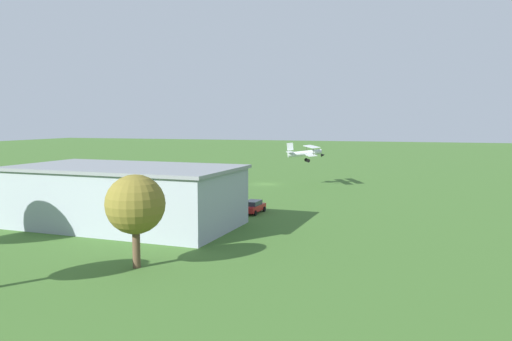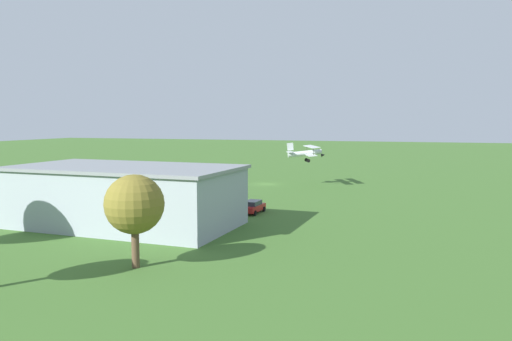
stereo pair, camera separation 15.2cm
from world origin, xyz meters
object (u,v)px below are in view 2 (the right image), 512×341
object	(u,v)px
person_by_parked_cars	(205,200)
tree_behind_hangar_left	(134,205)
person_watching_takeoff	(165,197)
person_crossing_taxiway	(243,202)
car_red	(253,207)
hangar	(125,196)
car_orange	(42,196)
car_blue	(89,197)
biplane	(306,152)

from	to	relation	value
person_by_parked_cars	tree_behind_hangar_left	size ratio (longest dim) A/B	0.21
person_watching_takeoff	tree_behind_hangar_left	xyz separation A→B (m)	(-12.67, 28.54, 4.20)
person_crossing_taxiway	car_red	bearing A→B (deg)	130.44
hangar	car_orange	size ratio (longest dim) A/B	5.50
hangar	car_blue	world-z (taller)	hangar
hangar	person_crossing_taxiway	distance (m)	16.74
car_red	tree_behind_hangar_left	distance (m)	25.47
biplane	person_watching_takeoff	world-z (taller)	biplane
tree_behind_hangar_left	hangar	bearing A→B (deg)	-55.03
biplane	car_orange	bearing A→B (deg)	42.74
person_by_parked_cars	tree_behind_hangar_left	bearing A→B (deg)	102.91
hangar	person_crossing_taxiway	size ratio (longest dim) A/B	15.34
person_crossing_taxiway	tree_behind_hangar_left	bearing A→B (deg)	91.67
biplane	person_by_parked_cars	bearing A→B (deg)	70.77
car_red	car_blue	distance (m)	24.26
person_watching_takeoff	tree_behind_hangar_left	world-z (taller)	tree_behind_hangar_left
car_orange	tree_behind_hangar_left	distance (m)	38.63
person_crossing_taxiway	car_blue	bearing A→B (deg)	6.78
car_blue	car_orange	xyz separation A→B (m)	(7.08, 1.00, -0.02)
biplane	person_by_parked_cars	world-z (taller)	biplane
car_red	person_crossing_taxiway	world-z (taller)	person_crossing_taxiway
car_red	car_blue	size ratio (longest dim) A/B	1.07
person_watching_takeoff	person_crossing_taxiway	bearing A→B (deg)	176.21
car_blue	person_by_parked_cars	bearing A→B (deg)	-167.63
person_watching_takeoff	person_by_parked_cars	bearing A→B (deg)	-178.53
biplane	tree_behind_hangar_left	bearing A→B (deg)	87.71
car_blue	person_crossing_taxiway	size ratio (longest dim) A/B	2.57
car_orange	person_watching_takeoff	distance (m)	17.74
car_red	person_by_parked_cars	distance (m)	8.84
car_orange	person_by_parked_cars	world-z (taller)	car_orange
person_crossing_taxiway	tree_behind_hangar_left	world-z (taller)	tree_behind_hangar_left
car_red	person_crossing_taxiway	bearing A→B (deg)	-49.56
biplane	car_orange	world-z (taller)	biplane
car_blue	car_orange	size ratio (longest dim) A/B	0.92
car_blue	tree_behind_hangar_left	size ratio (longest dim) A/B	0.57
hangar	biplane	size ratio (longest dim) A/B	3.02
car_blue	person_watching_takeoff	size ratio (longest dim) A/B	2.56
car_red	person_watching_takeoff	world-z (taller)	person_watching_takeoff
hangar	person_watching_takeoff	size ratio (longest dim) A/B	15.29
hangar	car_blue	size ratio (longest dim) A/B	5.97
person_crossing_taxiway	person_by_parked_cars	distance (m)	5.85
car_blue	person_crossing_taxiway	world-z (taller)	person_crossing_taxiway
car_blue	tree_behind_hangar_left	bearing A→B (deg)	132.17
biplane	person_crossing_taxiway	size ratio (longest dim) A/B	5.08
car_red	person_watching_takeoff	bearing A→B (deg)	-13.78
car_orange	person_watching_takeoff	world-z (taller)	person_watching_takeoff
biplane	tree_behind_hangar_left	xyz separation A→B (m)	(2.15, 53.73, -0.91)
biplane	person_watching_takeoff	xyz separation A→B (m)	(14.82, 25.19, -5.10)
biplane	person_watching_takeoff	bearing A→B (deg)	59.53
car_red	person_watching_takeoff	size ratio (longest dim) A/B	2.75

